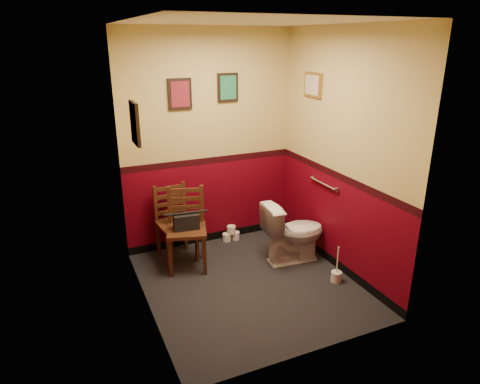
# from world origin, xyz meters

# --- Properties ---
(floor) EXTENTS (2.20, 2.40, 0.00)m
(floor) POSITION_xyz_m (0.00, 0.00, 0.00)
(floor) COLOR black
(floor) RESTS_ON ground
(ceiling) EXTENTS (2.20, 2.40, 0.00)m
(ceiling) POSITION_xyz_m (0.00, 0.00, 2.70)
(ceiling) COLOR silver
(ceiling) RESTS_ON ground
(wall_back) EXTENTS (2.20, 0.00, 2.70)m
(wall_back) POSITION_xyz_m (0.00, 1.20, 1.35)
(wall_back) COLOR #560310
(wall_back) RESTS_ON ground
(wall_front) EXTENTS (2.20, 0.00, 2.70)m
(wall_front) POSITION_xyz_m (0.00, -1.20, 1.35)
(wall_front) COLOR #560310
(wall_front) RESTS_ON ground
(wall_left) EXTENTS (0.00, 2.40, 2.70)m
(wall_left) POSITION_xyz_m (-1.10, 0.00, 1.35)
(wall_left) COLOR #560310
(wall_left) RESTS_ON ground
(wall_right) EXTENTS (0.00, 2.40, 2.70)m
(wall_right) POSITION_xyz_m (1.10, 0.00, 1.35)
(wall_right) COLOR #560310
(wall_right) RESTS_ON ground
(grab_bar) EXTENTS (0.05, 0.56, 0.06)m
(grab_bar) POSITION_xyz_m (1.07, 0.25, 0.95)
(grab_bar) COLOR silver
(grab_bar) RESTS_ON wall_right
(framed_print_back_a) EXTENTS (0.28, 0.04, 0.36)m
(framed_print_back_a) POSITION_xyz_m (-0.35, 1.18, 1.95)
(framed_print_back_a) COLOR black
(framed_print_back_a) RESTS_ON wall_back
(framed_print_back_b) EXTENTS (0.26, 0.04, 0.34)m
(framed_print_back_b) POSITION_xyz_m (0.25, 1.18, 2.00)
(framed_print_back_b) COLOR black
(framed_print_back_b) RESTS_ON wall_back
(framed_print_left) EXTENTS (0.04, 0.30, 0.38)m
(framed_print_left) POSITION_xyz_m (-1.08, 0.10, 1.85)
(framed_print_left) COLOR black
(framed_print_left) RESTS_ON wall_left
(framed_print_right) EXTENTS (0.04, 0.34, 0.28)m
(framed_print_right) POSITION_xyz_m (1.08, 0.60, 2.05)
(framed_print_right) COLOR olive
(framed_print_right) RESTS_ON wall_right
(toilet) EXTENTS (0.78, 0.48, 0.74)m
(toilet) POSITION_xyz_m (0.72, 0.29, 0.37)
(toilet) COLOR white
(toilet) RESTS_ON floor
(toilet_brush) EXTENTS (0.12, 0.12, 0.43)m
(toilet_brush) POSITION_xyz_m (0.91, -0.34, 0.07)
(toilet_brush) COLOR silver
(toilet_brush) RESTS_ON floor
(chair_left) EXTENTS (0.46, 0.46, 0.91)m
(chair_left) POSITION_xyz_m (-0.55, 0.94, 0.46)
(chair_left) COLOR #442514
(chair_left) RESTS_ON floor
(chair_right) EXTENTS (0.55, 0.55, 0.95)m
(chair_right) POSITION_xyz_m (-0.49, 0.68, 0.48)
(chair_right) COLOR #442514
(chair_right) RESTS_ON floor
(handbag) EXTENTS (0.30, 0.18, 0.21)m
(handbag) POSITION_xyz_m (-0.50, 0.64, 0.59)
(handbag) COLOR black
(handbag) RESTS_ON chair_right
(tp_stack) EXTENTS (0.24, 0.12, 0.21)m
(tp_stack) POSITION_xyz_m (0.24, 1.10, 0.09)
(tp_stack) COLOR silver
(tp_stack) RESTS_ON floor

